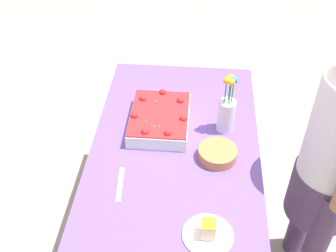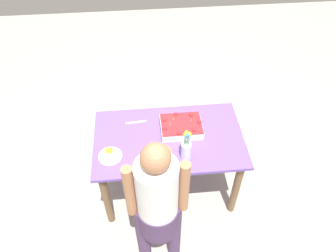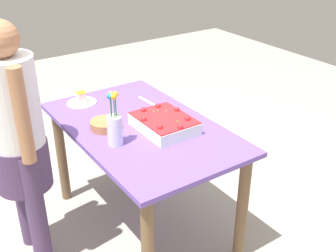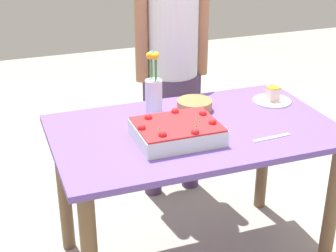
{
  "view_description": "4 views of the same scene",
  "coord_description": "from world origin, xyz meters",
  "px_view_note": "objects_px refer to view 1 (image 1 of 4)",
  "views": [
    {
      "loc": [
        -1.48,
        -0.09,
        2.19
      ],
      "look_at": [
        0.02,
        0.04,
        0.86
      ],
      "focal_mm": 45.0,
      "sensor_mm": 36.0,
      "label": 1
    },
    {
      "loc": [
        -0.19,
        -1.95,
        2.97
      ],
      "look_at": [
        -0.0,
        0.02,
        0.91
      ],
      "focal_mm": 35.0,
      "sensor_mm": 36.0,
      "label": 2
    },
    {
      "loc": [
        2.01,
        -1.16,
        1.95
      ],
      "look_at": [
        0.13,
        0.11,
        0.79
      ],
      "focal_mm": 45.0,
      "sensor_mm": 36.0,
      "label": 3
    },
    {
      "loc": [
        0.88,
        2.04,
        1.8
      ],
      "look_at": [
        0.14,
        0.01,
        0.81
      ],
      "focal_mm": 55.0,
      "sensor_mm": 36.0,
      "label": 4
    }
  ],
  "objects_px": {
    "flower_vase": "(227,111)",
    "fruit_bowl": "(217,154)",
    "serving_plate_with_slice": "(208,232)",
    "sheet_cake": "(160,119)",
    "cake_knife": "(120,184)",
    "person_standing": "(334,163)"
  },
  "relations": [
    {
      "from": "sheet_cake",
      "to": "flower_vase",
      "type": "xyz_separation_m",
      "value": [
        -0.0,
        -0.33,
        0.07
      ]
    },
    {
      "from": "person_standing",
      "to": "serving_plate_with_slice",
      "type": "bearing_deg",
      "value": 34.22
    },
    {
      "from": "cake_knife",
      "to": "flower_vase",
      "type": "distance_m",
      "value": 0.63
    },
    {
      "from": "fruit_bowl",
      "to": "person_standing",
      "type": "distance_m",
      "value": 0.51
    },
    {
      "from": "cake_knife",
      "to": "fruit_bowl",
      "type": "xyz_separation_m",
      "value": [
        0.2,
        -0.42,
        0.02
      ]
    },
    {
      "from": "sheet_cake",
      "to": "serving_plate_with_slice",
      "type": "relative_size",
      "value": 1.85
    },
    {
      "from": "cake_knife",
      "to": "person_standing",
      "type": "relative_size",
      "value": 0.13
    },
    {
      "from": "flower_vase",
      "to": "fruit_bowl",
      "type": "distance_m",
      "value": 0.23
    },
    {
      "from": "fruit_bowl",
      "to": "sheet_cake",
      "type": "bearing_deg",
      "value": 54.5
    },
    {
      "from": "cake_knife",
      "to": "person_standing",
      "type": "height_order",
      "value": "person_standing"
    },
    {
      "from": "flower_vase",
      "to": "fruit_bowl",
      "type": "xyz_separation_m",
      "value": [
        -0.21,
        0.04,
        -0.09
      ]
    },
    {
      "from": "flower_vase",
      "to": "fruit_bowl",
      "type": "bearing_deg",
      "value": 169.34
    },
    {
      "from": "serving_plate_with_slice",
      "to": "flower_vase",
      "type": "relative_size",
      "value": 0.63
    },
    {
      "from": "serving_plate_with_slice",
      "to": "flower_vase",
      "type": "height_order",
      "value": "flower_vase"
    },
    {
      "from": "serving_plate_with_slice",
      "to": "cake_knife",
      "type": "distance_m",
      "value": 0.45
    },
    {
      "from": "sheet_cake",
      "to": "serving_plate_with_slice",
      "type": "bearing_deg",
      "value": -158.4
    },
    {
      "from": "person_standing",
      "to": "flower_vase",
      "type": "bearing_deg",
      "value": -30.42
    },
    {
      "from": "serving_plate_with_slice",
      "to": "person_standing",
      "type": "xyz_separation_m",
      "value": [
        0.37,
        -0.54,
        0.06
      ]
    },
    {
      "from": "serving_plate_with_slice",
      "to": "person_standing",
      "type": "relative_size",
      "value": 0.14
    },
    {
      "from": "serving_plate_with_slice",
      "to": "cake_knife",
      "type": "relative_size",
      "value": 1.04
    },
    {
      "from": "serving_plate_with_slice",
      "to": "sheet_cake",
      "type": "bearing_deg",
      "value": 21.6
    },
    {
      "from": "sheet_cake",
      "to": "person_standing",
      "type": "relative_size",
      "value": 0.25
    }
  ]
}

